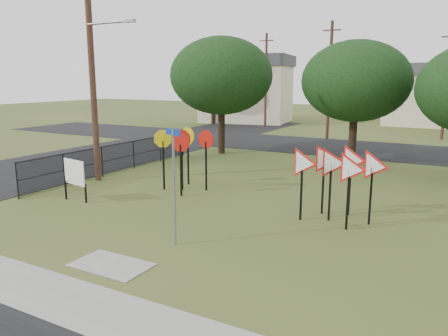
# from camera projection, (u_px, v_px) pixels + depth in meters

# --- Properties ---
(ground) EXTENTS (140.00, 140.00, 0.00)m
(ground) POSITION_uv_depth(u_px,v_px,m) (167.00, 236.00, 13.18)
(ground) COLOR #3C4C1C
(sidewalk) EXTENTS (30.00, 1.60, 0.02)m
(sidewalk) POSITION_uv_depth(u_px,v_px,m) (53.00, 295.00, 9.58)
(sidewalk) COLOR gray
(sidewalk) RESTS_ON ground
(planting_strip) EXTENTS (30.00, 0.80, 0.02)m
(planting_strip) POSITION_uv_depth(u_px,v_px,m) (3.00, 321.00, 8.55)
(planting_strip) COLOR #3C4C1C
(planting_strip) RESTS_ON ground
(street_left) EXTENTS (8.00, 50.00, 0.02)m
(street_left) POSITION_uv_depth(u_px,v_px,m) (107.00, 154.00, 27.45)
(street_left) COLOR black
(street_left) RESTS_ON ground
(street_far) EXTENTS (60.00, 8.00, 0.02)m
(street_far) POSITION_uv_depth(u_px,v_px,m) (339.00, 147.00, 30.31)
(street_far) COLOR black
(street_far) RESTS_ON ground
(curb_pad) EXTENTS (2.00, 1.20, 0.02)m
(curb_pad) POSITION_uv_depth(u_px,v_px,m) (111.00, 265.00, 11.12)
(curb_pad) COLOR gray
(curb_pad) RESTS_ON ground
(street_name_sign) EXTENTS (0.65, 0.26, 3.33)m
(street_name_sign) POSITION_uv_depth(u_px,v_px,m) (174.00, 180.00, 12.15)
(street_name_sign) COLOR gray
(street_name_sign) RESTS_ON ground
(stop_sign_cluster) EXTENTS (2.42, 2.00, 2.60)m
(stop_sign_cluster) POSITION_uv_depth(u_px,v_px,m) (184.00, 146.00, 18.33)
(stop_sign_cluster) COLOR black
(stop_sign_cluster) RESTS_ON ground
(yield_sign_cluster) EXTENTS (3.19, 1.87, 2.51)m
(yield_sign_cluster) POSITION_uv_depth(u_px,v_px,m) (338.00, 167.00, 14.32)
(yield_sign_cluster) COLOR black
(yield_sign_cluster) RESTS_ON ground
(info_board) EXTENTS (1.29, 0.29, 1.63)m
(info_board) POSITION_uv_depth(u_px,v_px,m) (74.00, 174.00, 16.78)
(info_board) COLOR black
(info_board) RESTS_ON ground
(utility_pole_main) EXTENTS (3.55, 0.33, 10.00)m
(utility_pole_main) POSITION_uv_depth(u_px,v_px,m) (93.00, 66.00, 19.43)
(utility_pole_main) COLOR #4C2F23
(utility_pole_main) RESTS_ON ground
(far_pole_a) EXTENTS (1.40, 0.24, 9.00)m
(far_pole_a) POSITION_uv_depth(u_px,v_px,m) (330.00, 80.00, 33.77)
(far_pole_a) COLOR #4C2F23
(far_pole_a) RESTS_ON ground
(far_pole_b) EXTENTS (1.40, 0.24, 8.50)m
(far_pole_b) POSITION_uv_depth(u_px,v_px,m) (447.00, 83.00, 33.44)
(far_pole_b) COLOR #4C2F23
(far_pole_b) RESTS_ON ground
(far_pole_c) EXTENTS (1.40, 0.24, 9.00)m
(far_pole_c) POSITION_uv_depth(u_px,v_px,m) (266.00, 80.00, 42.71)
(far_pole_c) COLOR #4C2F23
(far_pole_c) RESTS_ON ground
(fence_run) EXTENTS (0.05, 11.55, 1.50)m
(fence_run) POSITION_uv_depth(u_px,v_px,m) (119.00, 157.00, 21.99)
(fence_run) COLOR black
(fence_run) RESTS_ON ground
(house_left) EXTENTS (10.58, 8.88, 7.20)m
(house_left) POSITION_uv_depth(u_px,v_px,m) (247.00, 88.00, 48.23)
(house_left) COLOR beige
(house_left) RESTS_ON ground
(house_mid) EXTENTS (8.40, 8.40, 6.20)m
(house_mid) POSITION_uv_depth(u_px,v_px,m) (430.00, 94.00, 44.91)
(house_mid) COLOR beige
(house_mid) RESTS_ON ground
(tree_near_left) EXTENTS (6.40, 6.40, 7.27)m
(tree_near_left) POSITION_uv_depth(u_px,v_px,m) (221.00, 76.00, 27.05)
(tree_near_left) COLOR black
(tree_near_left) RESTS_ON ground
(tree_near_mid) EXTENTS (6.00, 6.00, 6.80)m
(tree_near_mid) POSITION_uv_depth(u_px,v_px,m) (356.00, 81.00, 24.17)
(tree_near_mid) COLOR black
(tree_near_mid) RESTS_ON ground
(tree_far_left) EXTENTS (6.80, 6.80, 7.73)m
(tree_far_left) POSITION_uv_depth(u_px,v_px,m) (213.00, 74.00, 45.45)
(tree_far_left) COLOR black
(tree_far_left) RESTS_ON ground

